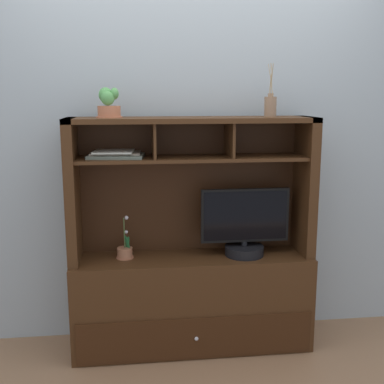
{
  "coord_description": "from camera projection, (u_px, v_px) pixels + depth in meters",
  "views": [
    {
      "loc": [
        -0.36,
        -2.89,
        1.59
      ],
      "look_at": [
        0.0,
        0.0,
        1.01
      ],
      "focal_mm": 45.56,
      "sensor_mm": 36.0,
      "label": 1
    }
  ],
  "objects": [
    {
      "name": "floor_plane",
      "position": [
        192.0,
        345.0,
        3.17
      ],
      "size": [
        6.0,
        6.0,
        0.02
      ],
      "primitive_type": "cube",
      "color": "#986D4C",
      "rests_on": "ground"
    },
    {
      "name": "back_wall",
      "position": [
        188.0,
        125.0,
        3.12
      ],
      "size": [
        6.0,
        0.02,
        2.8
      ],
      "primitive_type": "cube",
      "color": "#A9B5BC",
      "rests_on": "ground"
    },
    {
      "name": "media_console",
      "position": [
        192.0,
        278.0,
        3.09
      ],
      "size": [
        1.49,
        0.43,
        1.46
      ],
      "color": "#432713",
      "rests_on": "ground"
    },
    {
      "name": "tv_monitor",
      "position": [
        245.0,
        228.0,
        3.03
      ],
      "size": [
        0.55,
        0.24,
        0.43
      ],
      "color": "black",
      "rests_on": "media_console"
    },
    {
      "name": "potted_orchid",
      "position": [
        125.0,
        252.0,
        3.0
      ],
      "size": [
        0.11,
        0.11,
        0.27
      ],
      "color": "#AF6C4A",
      "rests_on": "media_console"
    },
    {
      "name": "magazine_stack_left",
      "position": [
        116.0,
        154.0,
        2.88
      ],
      "size": [
        0.35,
        0.25,
        0.04
      ],
      "color": "slate",
      "rests_on": "media_console"
    },
    {
      "name": "diffuser_bottle",
      "position": [
        270.0,
        106.0,
        2.95
      ],
      "size": [
        0.07,
        0.07,
        0.32
      ],
      "color": "#906F53",
      "rests_on": "media_console"
    },
    {
      "name": "potted_succulent",
      "position": [
        109.0,
        105.0,
        2.81
      ],
      "size": [
        0.15,
        0.15,
        0.17
      ],
      "color": "#BC6D4A",
      "rests_on": "media_console"
    }
  ]
}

